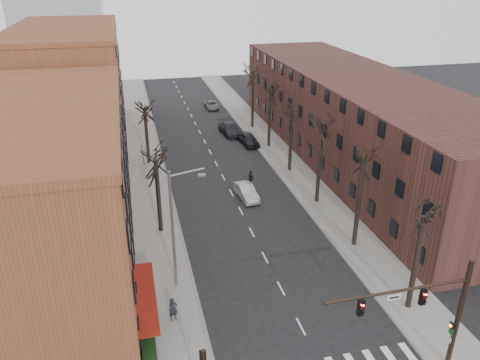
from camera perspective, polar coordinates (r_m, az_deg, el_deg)
sidewalk_left at (r=56.58m, az=-11.49°, el=2.42°), size 4.00×90.00×0.15m
sidewalk_right at (r=59.14m, az=4.17°, el=3.84°), size 4.00×90.00×0.15m
building_left_near at (r=36.45m, az=-23.07°, el=-1.61°), size 12.00×26.00×12.00m
building_left_far at (r=63.51m, az=-19.81°, el=10.45°), size 12.00×28.00×14.00m
building_right at (r=56.19m, az=13.75°, el=7.39°), size 12.00×50.00×10.00m
awning_left at (r=31.47m, az=-11.01°, el=-17.48°), size 1.20×7.00×0.15m
hedge at (r=30.29m, az=-11.18°, el=-17.83°), size 0.80×6.00×1.00m
tree_right_a at (r=34.42m, az=19.74°, el=-14.45°), size 5.20×5.20×10.00m
tree_right_b at (r=39.94m, az=13.68°, el=-7.74°), size 5.20×5.20×10.80m
tree_right_c at (r=46.18m, az=9.31°, el=-2.69°), size 5.20×5.20×11.60m
tree_right_d at (r=52.91m, az=6.03°, el=1.13°), size 5.20×5.20×10.00m
tree_right_e at (r=59.94m, az=3.51°, el=4.07°), size 5.20×5.20×10.80m
tree_right_f at (r=67.20m, az=1.51°, el=6.38°), size 5.20×5.20×11.60m
tree_left_a at (r=41.29m, az=-9.58°, el=-6.20°), size 5.20×5.20×9.50m
tree_left_b at (r=55.68m, az=-11.01°, el=2.02°), size 5.20×5.20×9.50m
signal_mast_arm at (r=27.61m, az=22.78°, el=-14.26°), size 8.14×0.30×7.20m
streetlight at (r=31.90m, az=-7.92°, el=-5.49°), size 2.45×0.22×9.03m
silver_sedan at (r=46.07m, az=0.78°, el=-1.47°), size 1.83×4.27×1.37m
parked_car_near at (r=60.22m, az=1.08°, el=4.98°), size 2.19×4.60×1.52m
parked_car_mid at (r=64.24m, az=-1.23°, el=6.24°), size 2.68×5.49×1.54m
parked_car_far at (r=76.79m, az=-3.48°, el=9.11°), size 2.02×4.23×1.17m
pedestrian_a at (r=31.21m, az=-8.17°, el=-15.33°), size 0.68×0.56×1.62m
pedestrian_crossing at (r=48.76m, az=1.32°, el=0.23°), size 0.71×1.05×1.65m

